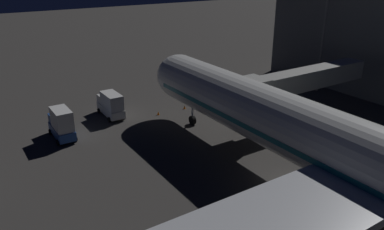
# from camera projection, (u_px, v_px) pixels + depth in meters

# --- Properties ---
(ground_plane) EXTENTS (320.00, 320.00, 0.00)m
(ground_plane) POSITION_uv_depth(u_px,v_px,m) (289.00, 183.00, 37.59)
(ground_plane) COLOR #383533
(jet_bridge) EXTENTS (21.48, 3.40, 7.35)m
(jet_bridge) POSITION_uv_depth(u_px,v_px,m) (296.00, 81.00, 49.50)
(jet_bridge) COLOR #9E9E99
(jet_bridge) RESTS_ON ground_plane
(apron_floodlight_mast) EXTENTS (2.90, 0.50, 17.72)m
(apron_floodlight_mast) POSITION_uv_depth(u_px,v_px,m) (324.00, 29.00, 60.78)
(apron_floodlight_mast) COLOR #59595E
(apron_floodlight_mast) RESTS_ON ground_plane
(cargo_truck_aft) EXTENTS (2.36, 5.20, 3.94)m
(cargo_truck_aft) POSITION_uv_depth(u_px,v_px,m) (61.00, 124.00, 46.38)
(cargo_truck_aft) COLOR #234C9E
(cargo_truck_aft) RESTS_ON ground_plane
(catering_truck) EXTENTS (2.36, 5.69, 3.49)m
(catering_truck) POSITION_uv_depth(u_px,v_px,m) (111.00, 104.00, 53.19)
(catering_truck) COLOR silver
(catering_truck) RESTS_ON ground_plane
(traffic_cone_nose_port) EXTENTS (0.36, 0.36, 0.55)m
(traffic_cone_nose_port) POSITION_uv_depth(u_px,v_px,m) (185.00, 107.00, 56.43)
(traffic_cone_nose_port) COLOR orange
(traffic_cone_nose_port) RESTS_ON ground_plane
(traffic_cone_nose_starboard) EXTENTS (0.36, 0.36, 0.55)m
(traffic_cone_nose_starboard) POSITION_uv_depth(u_px,v_px,m) (158.00, 113.00, 54.20)
(traffic_cone_nose_starboard) COLOR orange
(traffic_cone_nose_starboard) RESTS_ON ground_plane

